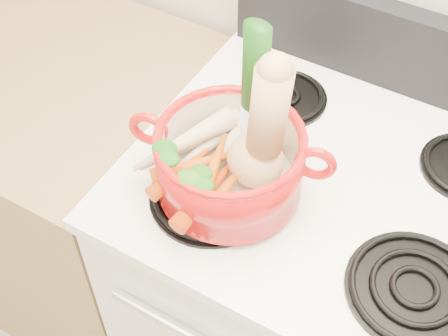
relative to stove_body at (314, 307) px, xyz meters
The scene contains 21 objects.
stove_body is the anchor object (origin of this frame).
cooktop 0.47m from the stove_body, ahead, with size 0.78×0.67×0.03m, color white.
control_backsplash 0.65m from the stove_body, 90.00° to the left, with size 0.76×0.05×0.18m, color black.
burner_front_left 0.56m from the stove_body, 139.90° to the right, with size 0.22×0.22×0.02m, color black.
burner_front_right 0.56m from the stove_body, 40.10° to the right, with size 0.22×0.22×0.02m, color black.
burner_back_left 0.55m from the stove_body, 143.62° to the left, with size 0.17×0.17×0.02m, color black.
dutch_oven 0.61m from the stove_body, 141.84° to the right, with size 0.26×0.26×0.13m, color #B2110F.
pot_handle_left 0.71m from the stove_body, 151.47° to the right, with size 0.07×0.07×0.02m, color #B2110F.
pot_handle_right 0.62m from the stove_body, 105.76° to the right, with size 0.07×0.07×0.02m, color #B2110F.
squash 0.68m from the stove_body, 139.26° to the right, with size 0.11×0.11×0.26m, color tan, non-canonical shape.
leek 0.71m from the stove_body, 150.26° to the right, with size 0.05×0.05×0.31m, color silver.
ginger 0.58m from the stove_body, 165.76° to the right, with size 0.08×0.06×0.04m, color #D8BF84.
parsnip_0 0.61m from the stove_body, 156.83° to the right, with size 0.04×0.04×0.21m, color #EFE8C3.
parsnip_1 0.63m from the stove_body, 155.72° to the right, with size 0.04×0.04×0.21m, color #EFE7C3.
parsnip_2 0.61m from the stove_body, 155.41° to the right, with size 0.04×0.04×0.20m, color beige.
parsnip_3 0.65m from the stove_body, 152.92° to the right, with size 0.04×0.04×0.20m, color #F0E2C3.
carrot_0 0.61m from the stove_body, 131.72° to the right, with size 0.03×0.03×0.17m, color #D94B0A.
carrot_1 0.63m from the stove_body, 141.67° to the right, with size 0.03×0.03×0.14m, color red.
carrot_2 0.61m from the stove_body, 129.89° to the right, with size 0.03×0.03×0.16m, color #BA5209.
carrot_3 0.63m from the stove_body, 142.37° to the right, with size 0.03×0.03×0.15m, color #D9610A.
carrot_4 0.62m from the stove_body, 140.82° to the right, with size 0.03×0.03×0.14m, color #CB610A.
Camera 1 is at (0.18, 0.65, 1.84)m, focal length 50.00 mm.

